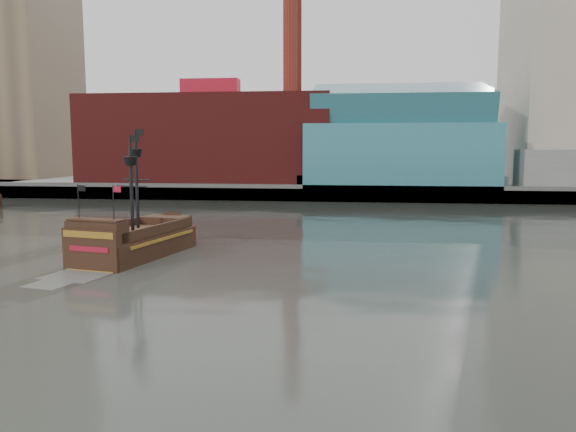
# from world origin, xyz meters

# --- Properties ---
(ground) EXTENTS (400.00, 400.00, 0.00)m
(ground) POSITION_xyz_m (0.00, 0.00, 0.00)
(ground) COLOR #282B26
(ground) RESTS_ON ground
(promenade_far) EXTENTS (220.00, 60.00, 2.00)m
(promenade_far) POSITION_xyz_m (0.00, 92.00, 1.00)
(promenade_far) COLOR slate
(promenade_far) RESTS_ON ground
(seawall) EXTENTS (220.00, 1.00, 2.60)m
(seawall) POSITION_xyz_m (0.00, 62.50, 1.30)
(seawall) COLOR #4C4C49
(seawall) RESTS_ON ground
(skyline) EXTENTS (149.00, 45.00, 62.00)m
(skyline) POSITION_xyz_m (5.21, 84.56, 24.55)
(skyline) COLOR brown
(skyline) RESTS_ON promenade_far
(pirate_ship) EXTENTS (7.01, 14.74, 10.61)m
(pirate_ship) POSITION_xyz_m (-13.73, 17.00, 0.96)
(pirate_ship) COLOR black
(pirate_ship) RESTS_ON ground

